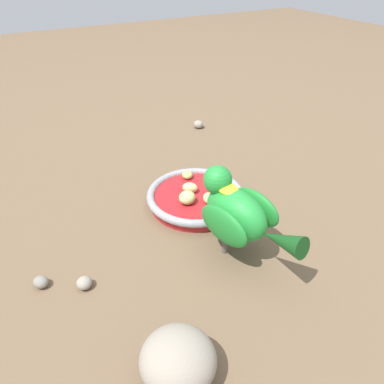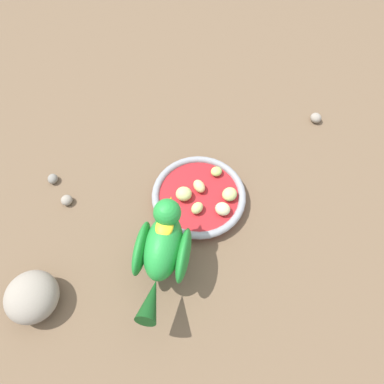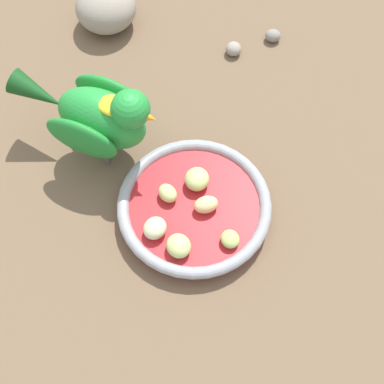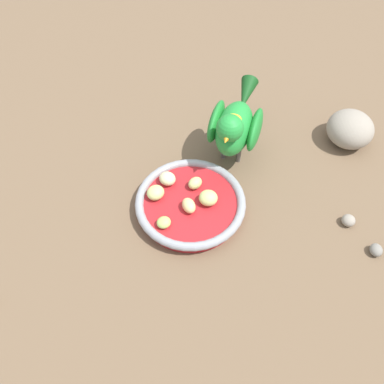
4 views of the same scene
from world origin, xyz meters
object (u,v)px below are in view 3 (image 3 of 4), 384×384
at_px(apple_piece_1, 230,239).
at_px(parrot, 98,115).
at_px(pebble_1, 273,36).
at_px(rock_large, 106,8).
at_px(apple_piece_0, 197,179).
at_px(pebble_2, 234,49).
at_px(feeding_bowl, 195,211).
at_px(apple_piece_2, 206,205).
at_px(apple_piece_5, 168,193).
at_px(apple_piece_3, 179,246).
at_px(apple_piece_4, 155,228).

distance_m(apple_piece_1, parrot, 0.23).
bearing_deg(pebble_1, rock_large, 27.97).
relative_size(apple_piece_0, pebble_2, 1.38).
xyz_separation_m(feeding_bowl, apple_piece_1, (-0.06, 0.01, 0.01)).
relative_size(apple_piece_2, apple_piece_5, 1.14).
bearing_deg(apple_piece_3, pebble_2, -67.99).
bearing_deg(apple_piece_2, apple_piece_5, 16.69).
height_order(apple_piece_1, apple_piece_4, apple_piece_4).
height_order(apple_piece_1, rock_large, rock_large).
distance_m(apple_piece_4, parrot, 0.16).
bearing_deg(apple_piece_1, pebble_1, -67.32).
xyz_separation_m(apple_piece_0, apple_piece_3, (-0.04, 0.09, -0.00)).
bearing_deg(apple_piece_3, feeding_bowl, -74.69).
xyz_separation_m(apple_piece_3, parrot, (0.18, -0.07, 0.05)).
bearing_deg(apple_piece_5, parrot, -8.51).
relative_size(apple_piece_2, pebble_1, 1.31).
xyz_separation_m(apple_piece_0, pebble_2, (0.10, -0.23, -0.03)).
distance_m(apple_piece_2, pebble_1, 0.33).
relative_size(apple_piece_3, apple_piece_5, 1.16).
xyz_separation_m(apple_piece_3, apple_piece_5, (0.05, -0.05, -0.00)).
xyz_separation_m(apple_piece_0, apple_piece_2, (-0.03, 0.02, -0.00)).
xyz_separation_m(pebble_1, pebble_2, (0.04, 0.06, 0.00)).
height_order(apple_piece_0, apple_piece_5, apple_piece_0).
bearing_deg(apple_piece_2, parrot, -1.04).
xyz_separation_m(apple_piece_2, apple_piece_3, (-0.00, 0.07, 0.00)).
distance_m(feeding_bowl, rock_large, 0.37).
bearing_deg(pebble_1, apple_piece_1, 112.68).
xyz_separation_m(feeding_bowl, pebble_1, (0.08, -0.32, -0.01)).
relative_size(feeding_bowl, apple_piece_2, 6.32).
bearing_deg(pebble_1, apple_piece_5, 96.96).
relative_size(feeding_bowl, apple_piece_1, 8.03).
distance_m(feeding_bowl, pebble_2, 0.29).
bearing_deg(apple_piece_4, parrot, -26.04).
xyz_separation_m(apple_piece_1, parrot, (0.22, -0.02, 0.06)).
height_order(apple_piece_5, pebble_1, apple_piece_5).
bearing_deg(apple_piece_0, pebble_1, -78.45).
relative_size(apple_piece_4, pebble_1, 1.29).
distance_m(parrot, rock_large, 0.25).
xyz_separation_m(apple_piece_2, apple_piece_4, (0.03, 0.06, 0.00)).
bearing_deg(apple_piece_3, pebble_1, -76.01).
distance_m(apple_piece_0, apple_piece_1, 0.09).
bearing_deg(pebble_1, apple_piece_0, 101.55).
bearing_deg(pebble_2, apple_piece_0, 112.15).
relative_size(feeding_bowl, pebble_2, 8.25).
height_order(feeding_bowl, apple_piece_0, apple_piece_0).
bearing_deg(apple_piece_4, apple_piece_3, 176.87).
distance_m(feeding_bowl, apple_piece_0, 0.04).
height_order(apple_piece_0, apple_piece_2, apple_piece_0).
height_order(feeding_bowl, pebble_2, feeding_bowl).
xyz_separation_m(apple_piece_3, apple_piece_4, (0.04, -0.00, 0.00)).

